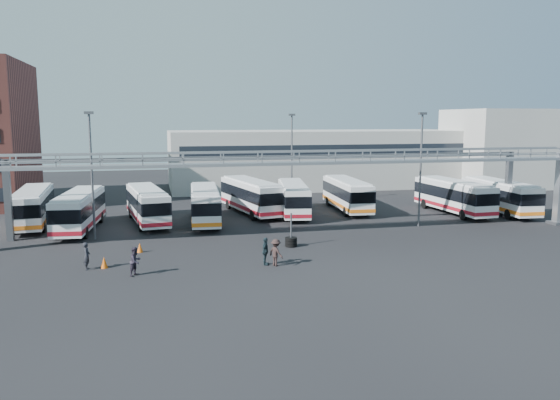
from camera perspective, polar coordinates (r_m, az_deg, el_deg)
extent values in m
plane|color=black|center=(40.18, 3.55, -5.40)|extent=(140.00, 140.00, 0.00)
cube|color=gray|center=(56.14, 27.20, 1.06)|extent=(0.70, 0.70, 6.60)
cube|color=#4C4F54|center=(56.59, 26.99, -2.13)|extent=(1.40, 1.40, 0.25)
cube|color=gray|center=(43.96, 1.73, 3.87)|extent=(50.00, 1.80, 0.22)
cube|color=gray|center=(43.08, 2.03, 5.04)|extent=(50.00, 0.10, 0.10)
cube|color=gray|center=(44.72, 1.46, 5.17)|extent=(50.00, 0.10, 0.10)
cube|color=#4C4F54|center=(47.81, 0.49, 4.48)|extent=(45.00, 0.50, 0.35)
cube|color=#9E9E99|center=(79.06, 3.96, 4.35)|extent=(42.00, 14.00, 8.00)
cube|color=#B2B2AD|center=(85.19, 22.24, 5.05)|extent=(14.00, 12.00, 11.00)
cylinder|color=#4C4F54|center=(45.80, -19.04, 2.22)|extent=(0.18, 0.18, 10.00)
cube|color=#4C4F54|center=(45.57, -19.35, 8.60)|extent=(0.70, 0.35, 0.22)
cylinder|color=#4C4F54|center=(50.31, 14.46, 2.93)|extent=(0.18, 0.18, 10.00)
cube|color=#4C4F54|center=(50.10, 14.68, 8.74)|extent=(0.70, 0.35, 0.22)
cylinder|color=#4C4F54|center=(61.45, 1.23, 4.14)|extent=(0.18, 0.18, 10.00)
cube|color=#4C4F54|center=(61.29, 1.25, 8.90)|extent=(0.70, 0.35, 0.22)
cube|color=silver|center=(54.13, -24.39, -0.57)|extent=(3.25, 11.18, 2.76)
cube|color=black|center=(54.08, -24.41, -0.23)|extent=(3.31, 11.25, 1.10)
cube|color=orange|center=(54.28, -24.32, -1.59)|extent=(3.30, 11.24, 0.35)
cube|color=silver|center=(53.94, -24.48, 0.96)|extent=(2.92, 10.06, 0.16)
cylinder|color=black|center=(51.06, -26.04, -2.69)|extent=(0.37, 1.02, 1.00)
cylinder|color=black|center=(50.74, -23.51, -2.60)|extent=(0.37, 1.02, 1.00)
cylinder|color=black|center=(57.94, -24.99, -1.39)|extent=(0.37, 1.02, 1.00)
cylinder|color=black|center=(57.66, -22.76, -1.30)|extent=(0.37, 1.02, 1.00)
cube|color=silver|center=(50.32, -20.23, -0.97)|extent=(3.44, 11.19, 2.75)
cube|color=black|center=(50.28, -20.25, -0.60)|extent=(3.50, 11.26, 1.10)
cube|color=maroon|center=(50.48, -20.18, -2.06)|extent=(3.49, 11.24, 0.35)
cube|color=silver|center=(50.12, -20.32, 0.67)|extent=(3.09, 10.07, 0.16)
cylinder|color=black|center=(47.43, -22.36, -3.26)|extent=(0.38, 1.02, 1.00)
cylinder|color=black|center=(46.93, -19.67, -3.24)|extent=(0.38, 1.02, 1.00)
cylinder|color=black|center=(54.18, -20.58, -1.77)|extent=(0.38, 1.02, 1.00)
cylinder|color=black|center=(53.74, -18.22, -1.74)|extent=(0.38, 1.02, 1.00)
cube|color=silver|center=(51.94, -13.71, -0.44)|extent=(4.07, 11.10, 2.71)
cube|color=black|center=(51.89, -13.72, -0.09)|extent=(4.14, 11.17, 1.09)
cube|color=maroon|center=(52.09, -13.67, -1.48)|extent=(4.12, 11.16, 0.35)
cube|color=silver|center=(51.74, -13.77, 1.13)|extent=(3.66, 9.99, 0.16)
cylinder|color=black|center=(48.62, -14.36, -2.62)|extent=(0.44, 1.02, 0.99)
cylinder|color=black|center=(48.95, -11.78, -2.46)|extent=(0.44, 1.02, 0.99)
cylinder|color=black|center=(55.41, -15.32, -1.32)|extent=(0.44, 1.02, 0.99)
cylinder|color=black|center=(55.70, -13.05, -1.19)|extent=(0.44, 1.02, 0.99)
cube|color=silver|center=(51.20, -7.86, -0.41)|extent=(3.21, 10.97, 2.71)
cube|color=black|center=(51.15, -7.87, -0.05)|extent=(3.27, 11.04, 1.08)
cube|color=orange|center=(51.35, -7.84, -1.47)|extent=(3.26, 11.03, 0.34)
cube|color=silver|center=(51.00, -7.89, 1.18)|extent=(2.89, 9.88, 0.16)
cylinder|color=black|center=(47.99, -9.04, -2.61)|extent=(0.36, 1.00, 0.98)
cylinder|color=black|center=(48.05, -6.39, -2.54)|extent=(0.36, 1.00, 0.98)
cylinder|color=black|center=(54.81, -9.09, -1.23)|extent=(0.36, 1.00, 0.98)
cylinder|color=black|center=(54.86, -6.77, -1.18)|extent=(0.36, 1.00, 0.98)
cube|color=silver|center=(55.78, -3.07, 0.48)|extent=(4.70, 11.69, 2.85)
cube|color=black|center=(55.74, -3.07, 0.83)|extent=(4.77, 11.76, 1.14)
cube|color=maroon|center=(55.93, -3.06, -0.54)|extent=(4.76, 11.75, 0.36)
cube|color=silver|center=(55.60, -3.08, 2.02)|extent=(4.23, 10.52, 0.17)
cylinder|color=black|center=(52.22, -2.82, -1.59)|extent=(0.50, 1.08, 1.04)
cylinder|color=black|center=(53.10, -0.45, -1.41)|extent=(0.50, 1.08, 1.04)
cylinder|color=black|center=(58.98, -5.40, -0.46)|extent=(0.50, 1.08, 1.04)
cylinder|color=black|center=(59.77, -3.27, -0.32)|extent=(0.50, 1.08, 1.04)
cube|color=silver|center=(54.85, 1.40, 0.23)|extent=(4.21, 10.96, 2.68)
cube|color=black|center=(54.80, 1.40, 0.56)|extent=(4.28, 11.03, 1.07)
cube|color=maroon|center=(54.99, 1.39, -0.74)|extent=(4.27, 11.02, 0.34)
cube|color=silver|center=(54.66, 1.40, 1.70)|extent=(3.79, 9.86, 0.16)
cylinder|color=black|center=(51.60, 0.50, -1.73)|extent=(0.45, 1.01, 0.97)
cylinder|color=black|center=(51.80, 2.92, -1.71)|extent=(0.45, 1.01, 0.97)
cylinder|color=black|center=(58.34, 0.04, -0.55)|extent=(0.45, 1.01, 0.97)
cylinder|color=black|center=(58.51, 2.18, -0.53)|extent=(0.45, 1.01, 0.97)
cube|color=silver|center=(58.02, 7.01, 0.66)|extent=(3.23, 11.08, 2.73)
cube|color=black|center=(57.98, 7.02, 0.98)|extent=(3.29, 11.14, 1.09)
cube|color=orange|center=(58.16, 6.99, -0.28)|extent=(3.28, 11.13, 0.35)
cube|color=silver|center=(57.85, 7.04, 2.08)|extent=(2.91, 9.97, 0.16)
cylinder|color=black|center=(54.59, 6.88, -1.22)|extent=(0.37, 1.01, 0.99)
cylinder|color=black|center=(55.25, 9.12, -1.15)|extent=(0.37, 1.01, 0.99)
cylinder|color=black|center=(61.25, 5.06, -0.14)|extent=(0.37, 1.01, 0.99)
cylinder|color=black|center=(61.84, 7.08, -0.09)|extent=(0.37, 1.01, 0.99)
cube|color=silver|center=(58.59, 17.65, 0.45)|extent=(2.94, 11.29, 2.80)
cube|color=black|center=(58.55, 17.67, 0.77)|extent=(3.01, 11.35, 1.12)
cube|color=maroon|center=(58.73, 17.61, -0.51)|extent=(3.00, 11.34, 0.36)
cube|color=silver|center=(58.42, 17.72, 1.89)|extent=(2.65, 10.16, 0.16)
cylinder|color=black|center=(55.21, 18.60, -1.48)|extent=(0.34, 1.03, 1.02)
cylinder|color=black|center=(56.52, 20.54, -1.36)|extent=(0.34, 1.03, 1.02)
cylinder|color=black|center=(61.20, 14.87, -0.39)|extent=(0.34, 1.03, 1.02)
cylinder|color=black|center=(62.39, 16.71, -0.30)|extent=(0.34, 1.03, 1.02)
cube|color=silver|center=(60.44, 21.95, 0.44)|extent=(3.17, 11.17, 2.76)
cube|color=black|center=(60.40, 21.97, 0.74)|extent=(3.24, 11.23, 1.10)
cube|color=orange|center=(60.57, 21.90, -0.48)|extent=(3.23, 11.22, 0.35)
cube|color=silver|center=(60.27, 22.03, 1.81)|extent=(2.86, 10.05, 0.16)
cylinder|color=black|center=(57.07, 22.76, -1.40)|extent=(0.36, 1.02, 1.00)
cylinder|color=black|center=(58.32, 24.65, -1.31)|extent=(0.36, 1.02, 1.00)
cylinder|color=black|center=(63.06, 19.33, -0.34)|extent=(0.36, 1.02, 1.00)
cylinder|color=black|center=(64.19, 21.11, -0.28)|extent=(0.36, 1.02, 1.00)
imported|color=black|center=(37.35, -19.55, -5.53)|extent=(0.43, 0.66, 1.79)
imported|color=#2A2432|center=(35.08, -14.86, -6.20)|extent=(1.07, 1.11, 1.80)
imported|color=black|center=(36.07, -0.43, -5.51)|extent=(1.17, 1.34, 1.80)
imported|color=#1A292F|center=(36.30, -1.55, -5.38)|extent=(0.84, 1.18, 1.86)
cone|color=#DE580C|center=(37.46, -17.90, -6.24)|extent=(0.54, 0.54, 0.73)
cone|color=#DE580C|center=(41.08, -14.44, -4.84)|extent=(0.55, 0.55, 0.70)
cylinder|color=black|center=(41.61, 1.16, -4.71)|extent=(0.91, 0.91, 0.22)
cylinder|color=black|center=(41.56, 1.16, -4.40)|extent=(0.91, 0.91, 0.22)
cylinder|color=black|center=(41.50, 1.16, -4.08)|extent=(0.91, 0.91, 0.22)
cylinder|color=#4C4F54|center=(41.36, 1.17, -3.14)|extent=(0.13, 0.13, 2.59)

